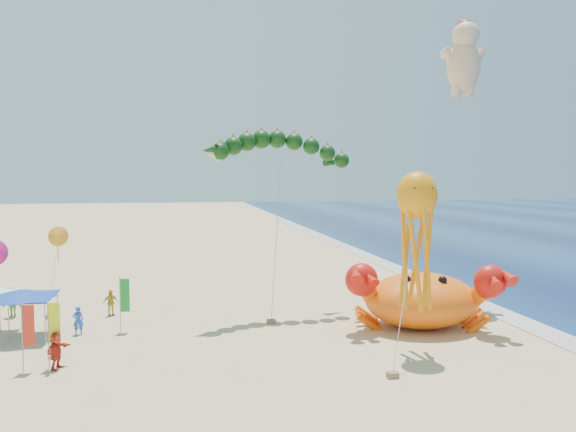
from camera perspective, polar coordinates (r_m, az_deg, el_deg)
The scene contains 10 objects.
ground at distance 32.93m, azimuth 4.17°, elevation -11.55°, with size 320.00×320.00×0.00m, color #D1B784.
foam_strip at distance 37.80m, azimuth 22.28°, elevation -9.79°, with size 320.00×320.00×0.00m, color silver.
crab_inflatable at distance 34.05m, azimuth 13.47°, elevation -8.12°, with size 9.02×7.08×3.95m.
dragon_kite at distance 35.96m, azimuth -0.96°, elevation 6.42°, with size 10.16×5.09×11.45m.
cherub_kite at distance 42.70m, azimuth 17.45°, elevation 15.19°, with size 6.35×2.43×19.76m.
octopus_kite at distance 28.63m, azimuth 12.91°, elevation -1.35°, with size 3.73×4.35×9.10m.
canopy_blue at distance 34.20m, azimuth -25.52°, elevation -7.15°, with size 3.71×3.71×2.71m.
feather_flags at distance 30.93m, azimuth -24.05°, elevation -9.09°, with size 9.56×5.94×3.20m.
beachgoers at distance 33.84m, azimuth -21.31°, elevation -9.88°, with size 27.54×11.91×1.86m.
small_kites at distance 35.47m, azimuth -26.65°, elevation -2.62°, with size 6.00×13.52×7.12m.
Camera 1 is at (-8.34, -30.60, 8.88)m, focal length 35.00 mm.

